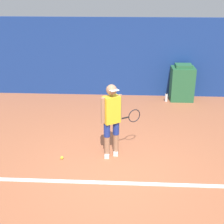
{
  "coord_description": "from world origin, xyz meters",
  "views": [
    {
      "loc": [
        0.28,
        -5.39,
        3.5
      ],
      "look_at": [
        -0.06,
        0.81,
        0.95
      ],
      "focal_mm": 50.0,
      "sensor_mm": 36.0,
      "label": 1
    }
  ],
  "objects_px": {
    "tennis_ball": "(62,158)",
    "water_bottle": "(166,98)",
    "covered_chair": "(182,83)",
    "tennis_player": "(112,117)"
  },
  "relations": [
    {
      "from": "covered_chair",
      "to": "water_bottle",
      "type": "distance_m",
      "value": 0.68
    },
    {
      "from": "tennis_ball",
      "to": "water_bottle",
      "type": "height_order",
      "value": "water_bottle"
    },
    {
      "from": "tennis_ball",
      "to": "covered_chair",
      "type": "bearing_deg",
      "value": 51.43
    },
    {
      "from": "tennis_player",
      "to": "tennis_ball",
      "type": "distance_m",
      "value": 1.4
    },
    {
      "from": "tennis_ball",
      "to": "water_bottle",
      "type": "distance_m",
      "value": 4.56
    },
    {
      "from": "tennis_player",
      "to": "tennis_ball",
      "type": "bearing_deg",
      "value": 160.58
    },
    {
      "from": "tennis_player",
      "to": "covered_chair",
      "type": "bearing_deg",
      "value": 28.96
    },
    {
      "from": "water_bottle",
      "to": "covered_chair",
      "type": "bearing_deg",
      "value": 20.64
    },
    {
      "from": "tennis_player",
      "to": "covered_chair",
      "type": "xyz_separation_m",
      "value": [
        2.05,
        3.67,
        -0.34
      ]
    },
    {
      "from": "tennis_ball",
      "to": "covered_chair",
      "type": "distance_m",
      "value": 5.03
    }
  ]
}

